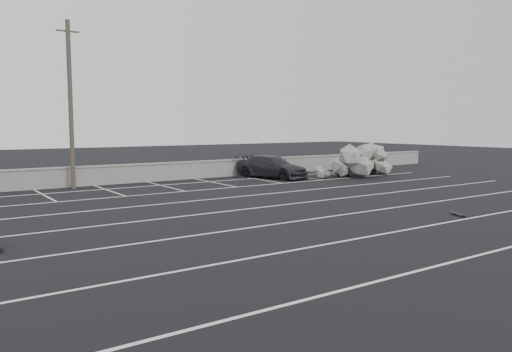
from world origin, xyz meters
TOP-DOWN VIEW (x-y plane):
  - ground at (0.00, 0.00)m, footprint 120.00×120.00m
  - seawall at (0.00, 14.00)m, footprint 50.00×0.45m
  - stall_lines at (-0.08, 4.41)m, footprint 36.00×20.05m
  - car_right at (8.18, 11.61)m, footprint 3.23×5.05m
  - utility_pole at (-3.23, 13.20)m, footprint 1.12×0.22m
  - trash_bin at (10.11, 13.24)m, footprint 0.75×0.75m
  - riprap_pile at (13.59, 9.69)m, footprint 6.61×3.70m
  - skateboard at (6.05, -2.50)m, footprint 0.42×0.69m

SIDE VIEW (x-z plane):
  - ground at x=0.00m, z-range 0.00..0.00m
  - stall_lines at x=-0.08m, z-range 0.00..0.01m
  - skateboard at x=6.05m, z-range 0.02..0.10m
  - trash_bin at x=10.11m, z-range 0.01..0.99m
  - seawall at x=0.00m, z-range 0.02..1.08m
  - riprap_pile at x=13.59m, z-range -0.08..1.34m
  - car_right at x=8.18m, z-range 0.00..1.36m
  - utility_pole at x=-3.23m, z-range 0.05..8.46m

